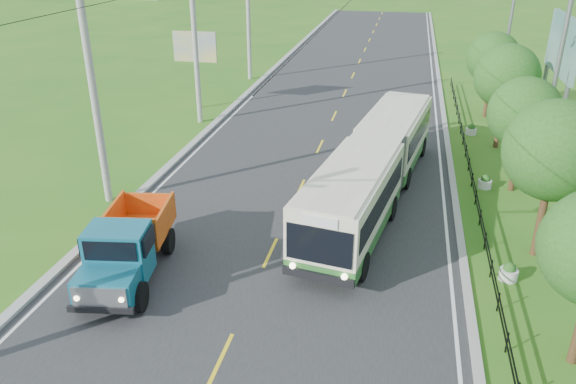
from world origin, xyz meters
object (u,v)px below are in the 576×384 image
(tree_third, at_px, (555,155))
(bus, at_px, (375,164))
(streetlight_far, at_px, (506,37))
(planter_near, at_px, (509,272))
(dump_truck, at_px, (127,243))
(pole_near, at_px, (94,91))
(pole_far, at_px, (249,16))
(tree_fifth, at_px, (507,80))
(planter_mid, at_px, (485,182))
(billboard_right, at_px, (561,54))
(pole_mid, at_px, (196,41))
(tree_fourth, at_px, (525,116))
(tree_back, at_px, (493,61))
(planter_far, at_px, (471,130))
(billboard_left, at_px, (195,52))
(streetlight_mid, at_px, (550,89))

(tree_third, bearing_deg, bus, 152.90)
(streetlight_far, distance_m, planter_near, 22.57)
(planter_near, relative_size, dump_truck, 0.12)
(planter_near, bearing_deg, pole_near, 169.91)
(pole_far, bearing_deg, tree_fifth, -35.36)
(pole_near, height_order, planter_mid, pole_near)
(billboard_right, distance_m, bus, 12.82)
(pole_mid, bearing_deg, planter_mid, -22.54)
(billboard_right, height_order, bus, billboard_right)
(tree_fourth, bearing_deg, pole_far, 133.85)
(tree_fifth, height_order, tree_back, tree_fifth)
(planter_mid, relative_size, dump_truck, 0.12)
(dump_truck, bearing_deg, planter_far, 46.01)
(bus, bearing_deg, dump_truck, -125.57)
(planter_far, height_order, billboard_left, billboard_left)
(billboard_right, xyz_separation_m, dump_truck, (-16.78, -16.55, -4.02))
(pole_mid, distance_m, billboard_left, 3.47)
(planter_near, xyz_separation_m, planter_far, (0.00, 16.00, 0.00))
(billboard_left, xyz_separation_m, billboard_right, (21.80, -4.00, 1.48))
(planter_near, distance_m, planter_far, 16.00)
(tree_third, relative_size, tree_back, 1.09)
(pole_near, xyz_separation_m, tree_third, (18.12, -0.86, -1.11))
(planter_near, relative_size, billboard_left, 0.13)
(planter_far, relative_size, bus, 0.04)
(tree_fourth, relative_size, streetlight_far, 0.60)
(streetlight_far, bearing_deg, tree_fourth, -93.25)
(streetlight_mid, xyz_separation_m, billboard_right, (1.66, 6.00, 0.44))
(tree_third, distance_m, bus, 7.51)
(tree_fourth, distance_m, billboard_left, 21.72)
(bus, bearing_deg, planter_near, -37.16)
(pole_far, distance_m, tree_back, 19.43)
(dump_truck, bearing_deg, pole_near, 115.46)
(streetlight_mid, xyz_separation_m, planter_mid, (-2.04, -0.00, -4.62))
(streetlight_mid, bearing_deg, pole_mid, 159.68)
(streetlight_mid, bearing_deg, planter_near, -104.32)
(pole_far, relative_size, planter_far, 14.93)
(planter_near, relative_size, bus, 0.04)
(pole_mid, distance_m, tree_third, 22.25)
(pole_near, bearing_deg, tree_back, 43.41)
(billboard_right, bearing_deg, streetlight_mid, -105.44)
(billboard_right, distance_m, dump_truck, 23.91)
(pole_near, height_order, billboard_right, pole_near)
(pole_near, relative_size, streetlight_mid, 1.10)
(tree_fourth, height_order, planter_near, tree_fourth)
(planter_mid, bearing_deg, planter_near, -90.00)
(planter_far, bearing_deg, pole_mid, -176.61)
(tree_third, distance_m, tree_fifth, 12.00)
(bus, bearing_deg, billboard_right, 53.47)
(tree_fourth, xyz_separation_m, streetlight_mid, (0.79, -0.14, 1.32))
(pole_far, relative_size, billboard_left, 1.92)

